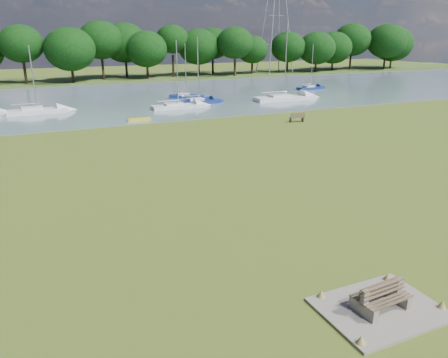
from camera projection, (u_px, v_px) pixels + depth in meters
name	position (u px, v px, depth m)	size (l,w,h in m)	color
ground	(220.00, 188.00, 27.56)	(220.00, 220.00, 0.00)	brown
river	(104.00, 100.00, 63.83)	(220.00, 40.00, 0.10)	slate
far_bank	(79.00, 80.00, 89.74)	(220.00, 20.00, 0.40)	#4C6626
concrete_pad	(380.00, 309.00, 15.45)	(4.20, 3.20, 0.10)	gray
bench_pair	(381.00, 297.00, 15.30)	(2.02, 1.28, 1.05)	gray
riverbank_bench	(297.00, 117.00, 47.79)	(1.72, 0.73, 1.03)	brown
kayak	(139.00, 119.00, 48.59)	(2.55, 0.60, 0.26)	yellow
tree_line	(121.00, 45.00, 87.31)	(159.62, 9.80, 11.86)	black
sailboat_0	(36.00, 109.00, 52.53)	(6.89, 2.07, 7.94)	silver
sailboat_1	(186.00, 95.00, 65.17)	(5.33, 3.07, 7.80)	navy
sailboat_3	(284.00, 97.00, 62.91)	(9.05, 2.94, 10.56)	silver
sailboat_4	(198.00, 100.00, 59.65)	(6.17, 2.26, 8.79)	navy
sailboat_5	(178.00, 105.00, 56.24)	(6.87, 2.06, 8.41)	silver
sailboat_6	(310.00, 87.00, 75.03)	(5.21, 1.92, 7.45)	navy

